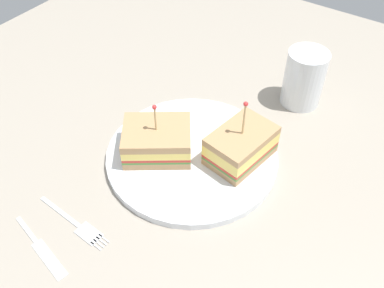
{
  "coord_description": "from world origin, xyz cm",
  "views": [
    {
      "loc": [
        26.0,
        -37.89,
        49.57
      ],
      "look_at": [
        0.0,
        0.0,
        3.23
      ],
      "focal_mm": 39.62,
      "sensor_mm": 36.0,
      "label": 1
    }
  ],
  "objects_px": {
    "plate": "(192,156)",
    "drink_glass": "(303,80)",
    "fork": "(80,226)",
    "sandwich_half_back": "(241,145)",
    "sandwich_half_front": "(157,140)",
    "knife": "(42,249)"
  },
  "relations": [
    {
      "from": "sandwich_half_back",
      "to": "fork",
      "type": "relative_size",
      "value": 0.85
    },
    {
      "from": "sandwich_half_front",
      "to": "knife",
      "type": "distance_m",
      "value": 0.23
    },
    {
      "from": "plate",
      "to": "drink_glass",
      "type": "xyz_separation_m",
      "value": [
        0.08,
        0.23,
        0.04
      ]
    },
    {
      "from": "drink_glass",
      "to": "fork",
      "type": "bearing_deg",
      "value": -107.63
    },
    {
      "from": "sandwich_half_front",
      "to": "knife",
      "type": "bearing_deg",
      "value": -96.01
    },
    {
      "from": "sandwich_half_back",
      "to": "fork",
      "type": "height_order",
      "value": "sandwich_half_back"
    },
    {
      "from": "sandwich_half_front",
      "to": "sandwich_half_back",
      "type": "bearing_deg",
      "value": 28.8
    },
    {
      "from": "plate",
      "to": "sandwich_half_front",
      "type": "bearing_deg",
      "value": -149.54
    },
    {
      "from": "plate",
      "to": "drink_glass",
      "type": "height_order",
      "value": "drink_glass"
    },
    {
      "from": "drink_glass",
      "to": "fork",
      "type": "xyz_separation_m",
      "value": [
        -0.13,
        -0.42,
        -0.05
      ]
    },
    {
      "from": "plate",
      "to": "fork",
      "type": "distance_m",
      "value": 0.2
    },
    {
      "from": "drink_glass",
      "to": "fork",
      "type": "height_order",
      "value": "drink_glass"
    },
    {
      "from": "sandwich_half_back",
      "to": "knife",
      "type": "distance_m",
      "value": 0.32
    },
    {
      "from": "knife",
      "to": "sandwich_half_front",
      "type": "bearing_deg",
      "value": 83.99
    },
    {
      "from": "sandwich_half_front",
      "to": "drink_glass",
      "type": "bearing_deg",
      "value": 63.67
    },
    {
      "from": "drink_glass",
      "to": "sandwich_half_front",
      "type": "bearing_deg",
      "value": -116.33
    },
    {
      "from": "plate",
      "to": "sandwich_half_back",
      "type": "xyz_separation_m",
      "value": [
        0.07,
        0.03,
        0.03
      ]
    },
    {
      "from": "plate",
      "to": "sandwich_half_back",
      "type": "distance_m",
      "value": 0.08
    },
    {
      "from": "sandwich_half_back",
      "to": "knife",
      "type": "bearing_deg",
      "value": -115.68
    },
    {
      "from": "plate",
      "to": "fork",
      "type": "xyz_separation_m",
      "value": [
        -0.05,
        -0.19,
        -0.0
      ]
    },
    {
      "from": "drink_glass",
      "to": "knife",
      "type": "height_order",
      "value": "drink_glass"
    },
    {
      "from": "knife",
      "to": "fork",
      "type": "bearing_deg",
      "value": 73.89
    }
  ]
}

